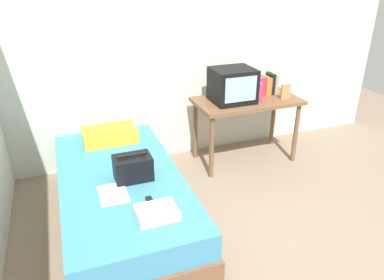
% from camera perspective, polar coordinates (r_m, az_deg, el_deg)
% --- Properties ---
extents(ground_plane, '(8.00, 8.00, 0.00)m').
position_cam_1_polar(ground_plane, '(3.07, 12.11, -17.51)').
color(ground_plane, '#84705B').
extents(wall_back, '(5.20, 0.10, 2.60)m').
position_cam_1_polar(wall_back, '(4.13, -1.19, 14.83)').
color(wall_back, silver).
rests_on(wall_back, ground).
extents(bed, '(1.00, 2.00, 0.51)m').
position_cam_1_polar(bed, '(3.22, -10.85, -9.37)').
color(bed, brown).
rests_on(bed, ground).
extents(desk, '(1.16, 0.60, 0.74)m').
position_cam_1_polar(desk, '(4.12, 8.55, 5.08)').
color(desk, brown).
rests_on(desk, ground).
extents(tv, '(0.44, 0.39, 0.36)m').
position_cam_1_polar(tv, '(3.94, 6.36, 8.51)').
color(tv, black).
rests_on(tv, desk).
extents(water_bottle, '(0.07, 0.07, 0.20)m').
position_cam_1_polar(water_bottle, '(4.00, 10.47, 7.31)').
color(water_bottle, '#E53372').
rests_on(water_bottle, desk).
extents(book_row, '(0.25, 0.16, 0.24)m').
position_cam_1_polar(book_row, '(4.27, 11.45, 8.52)').
color(book_row, '#7A3D89').
rests_on(book_row, desk).
extents(picture_frame, '(0.11, 0.02, 0.17)m').
position_cam_1_polar(picture_frame, '(4.15, 14.42, 7.33)').
color(picture_frame, '#B27F4C').
rests_on(picture_frame, desk).
extents(pillow, '(0.51, 0.33, 0.13)m').
position_cam_1_polar(pillow, '(3.66, -12.75, 0.78)').
color(pillow, yellow).
rests_on(pillow, bed).
extents(handbag, '(0.30, 0.20, 0.23)m').
position_cam_1_polar(handbag, '(2.96, -9.23, -4.30)').
color(handbag, black).
rests_on(handbag, bed).
extents(magazine, '(0.21, 0.29, 0.01)m').
position_cam_1_polar(magazine, '(2.85, -12.24, -8.24)').
color(magazine, white).
rests_on(magazine, bed).
extents(remote_dark, '(0.04, 0.16, 0.02)m').
position_cam_1_polar(remote_dark, '(2.69, -6.49, -9.77)').
color(remote_dark, black).
rests_on(remote_dark, bed).
extents(folded_towel, '(0.28, 0.22, 0.06)m').
position_cam_1_polar(folded_towel, '(2.56, -5.49, -11.23)').
color(folded_towel, white).
rests_on(folded_towel, bed).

